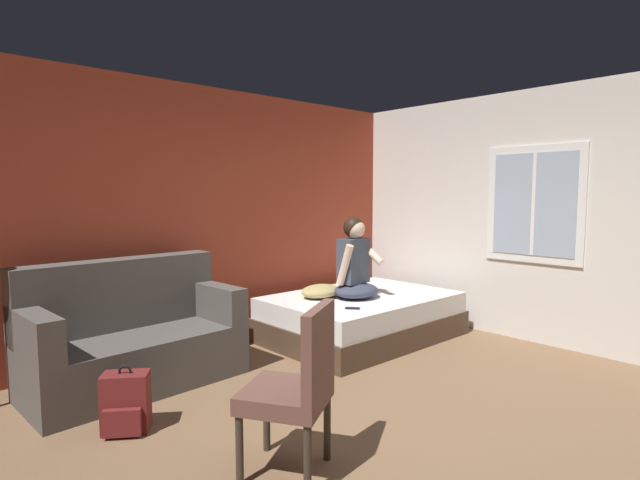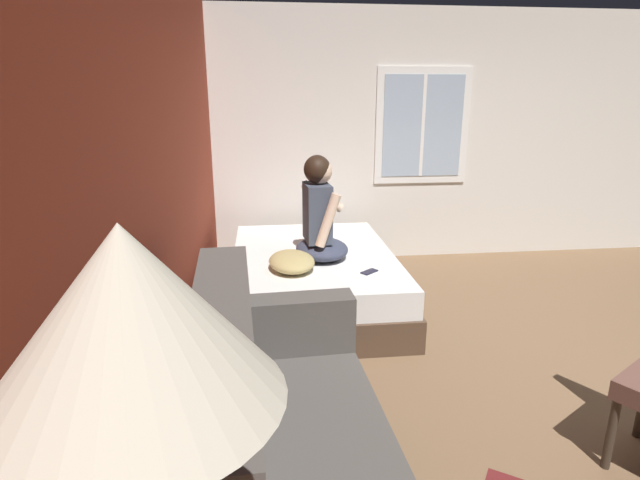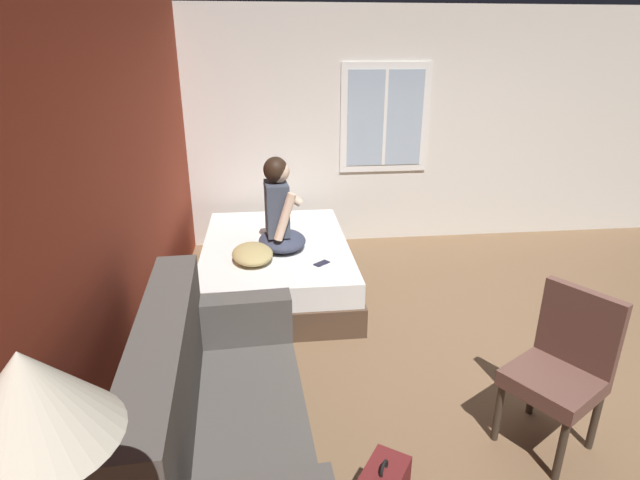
% 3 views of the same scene
% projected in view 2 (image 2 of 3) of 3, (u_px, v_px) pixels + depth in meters
% --- Properties ---
extents(ground_plane, '(40.00, 40.00, 0.00)m').
position_uv_depth(ground_plane, '(595.00, 381.00, 3.31)').
color(ground_plane, brown).
extents(wall_back_accent, '(10.46, 0.16, 2.70)m').
position_uv_depth(wall_back_accent, '(146.00, 189.00, 2.63)').
color(wall_back_accent, '#993823').
rests_on(wall_back_accent, ground).
extents(wall_side_with_window, '(0.19, 6.76, 2.70)m').
position_uv_depth(wall_side_with_window, '(453.00, 138.00, 5.60)').
color(wall_side_with_window, silver).
rests_on(wall_side_with_window, ground).
extents(bed, '(2.06, 1.43, 0.48)m').
position_uv_depth(bed, '(313.00, 278.00, 4.47)').
color(bed, '#4C3828').
rests_on(bed, ground).
extents(couch, '(1.74, 0.91, 1.04)m').
position_uv_depth(couch, '(282.00, 451.00, 2.09)').
color(couch, '#514C47').
rests_on(couch, ground).
extents(person_seated, '(0.55, 0.48, 0.88)m').
position_uv_depth(person_seated, '(320.00, 218.00, 4.16)').
color(person_seated, '#383D51').
rests_on(person_seated, bed).
extents(throw_pillow, '(0.52, 0.42, 0.14)m').
position_uv_depth(throw_pillow, '(292.00, 261.00, 3.96)').
color(throw_pillow, tan).
rests_on(throw_pillow, bed).
extents(cell_phone, '(0.14, 0.15, 0.01)m').
position_uv_depth(cell_phone, '(369.00, 272.00, 3.92)').
color(cell_phone, black).
rests_on(cell_phone, bed).
extents(floor_lamp, '(0.36, 0.36, 1.70)m').
position_uv_depth(floor_lamp, '(142.00, 436.00, 0.61)').
color(floor_lamp, black).
rests_on(floor_lamp, ground).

